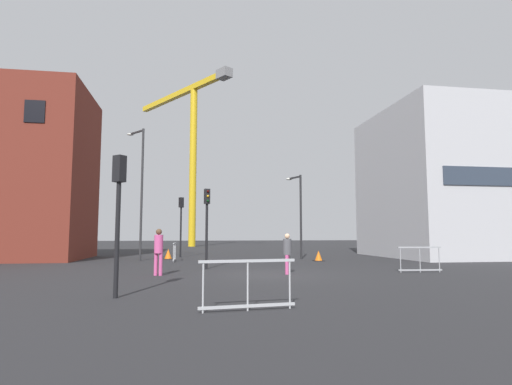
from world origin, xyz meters
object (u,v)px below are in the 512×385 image
streetlamp_tall (140,183)px  pedestrian_waiting (159,248)px  pedestrian_walking (287,251)px  traffic_cone_on_verge (168,254)px  streetlamp_short (299,208)px  traffic_light_corner (118,201)px  traffic_cone_striped (319,256)px  traffic_light_crosswalk (207,215)px  construction_crane (191,134)px  traffic_light_verge (181,217)px

streetlamp_tall → pedestrian_waiting: size_ratio=4.48×
streetlamp_tall → pedestrian_walking: 12.63m
traffic_cone_on_verge → streetlamp_tall: bearing=-147.4°
streetlamp_short → traffic_light_corner: size_ratio=1.48×
traffic_cone_striped → traffic_light_crosswalk: bearing=-145.5°
traffic_cone_striped → traffic_cone_on_verge: bearing=159.6°
traffic_cone_on_verge → construction_crane: bearing=87.1°
streetlamp_tall → traffic_light_crosswalk: streetlamp_tall is taller
construction_crane → traffic_cone_on_verge: (-1.34, -26.34, -14.22)m
pedestrian_walking → traffic_light_crosswalk: bearing=137.3°
pedestrian_walking → construction_crane: bearing=96.0°
pedestrian_walking → pedestrian_waiting: pedestrian_waiting is taller
traffic_light_corner → traffic_light_crosswalk: bearing=72.4°
traffic_light_verge → pedestrian_waiting: 12.75m
pedestrian_waiting → traffic_light_crosswalk: bearing=53.3°
traffic_light_crosswalk → pedestrian_walking: traffic_light_crosswalk is taller
construction_crane → pedestrian_waiting: construction_crane is taller
streetlamp_short → streetlamp_tall: bearing=179.1°
streetlamp_short → traffic_cone_on_verge: bearing=171.3°
streetlamp_tall → traffic_light_crosswalk: size_ratio=2.19×
construction_crane → streetlamp_short: construction_crane is taller
pedestrian_waiting → traffic_cone_striped: size_ratio=2.95×
streetlamp_short → traffic_cone_on_verge: (-8.32, 1.27, -2.98)m
streetlamp_short → traffic_cone_striped: size_ratio=8.81×
traffic_light_corner → pedestrian_walking: 8.09m
streetlamp_tall → streetlamp_short: bearing=-0.9°
streetlamp_short → traffic_light_corner: bearing=-120.4°
streetlamp_tall → pedestrian_waiting: streetlamp_tall is taller
traffic_light_crosswalk → pedestrian_walking: bearing=-42.7°
traffic_cone_striped → pedestrian_waiting: bearing=-140.2°
streetlamp_tall → pedestrian_waiting: 10.43m
traffic_cone_on_verge → traffic_cone_striped: 9.55m
construction_crane → traffic_light_verge: (-0.60, -24.41, -11.75)m
construction_crane → pedestrian_walking: 39.86m
traffic_cone_striped → streetlamp_tall: bearing=168.2°
streetlamp_tall → traffic_light_corner: 15.47m
construction_crane → traffic_light_verge: 27.10m
streetlamp_tall → traffic_light_verge: 4.38m
traffic_light_verge → streetlamp_tall: bearing=-129.1°
traffic_light_crosswalk → pedestrian_waiting: traffic_light_crosswalk is taller
traffic_light_verge → pedestrian_waiting: bearing=-92.9°
traffic_light_crosswalk → pedestrian_walking: (3.14, -2.90, -1.57)m
construction_crane → traffic_light_verge: size_ratio=5.10×
pedestrian_waiting → construction_crane: bearing=88.1°
traffic_cone_striped → construction_crane: bearing=104.4°
streetlamp_tall → streetlamp_short: 10.15m
traffic_light_corner → pedestrian_walking: bearing=43.2°
streetlamp_short → pedestrian_walking: (-3.08, -9.66, -2.34)m
pedestrian_waiting → traffic_cone_striped: 11.53m
traffic_light_corner → pedestrian_waiting: (0.67, 5.68, -1.42)m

